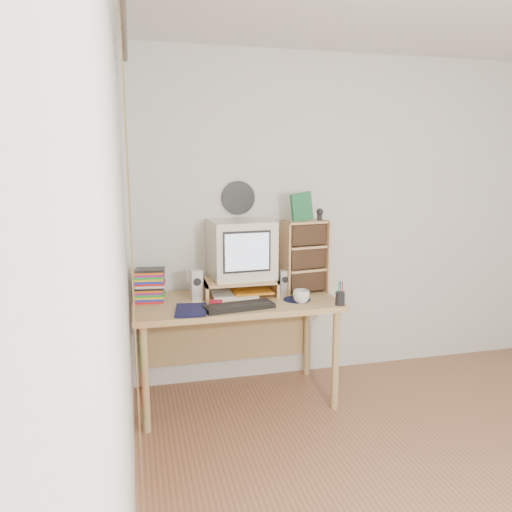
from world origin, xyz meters
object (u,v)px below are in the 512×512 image
dvd_stack (150,282)px  mug (301,296)px  keyboard (239,307)px  cd_rack (305,257)px  diary (175,309)px  desk (234,315)px  crt_monitor (242,249)px

dvd_stack → mug: (1.00, -0.28, -0.09)m
keyboard → cd_rack: cd_rack is taller
dvd_stack → diary: (0.15, -0.30, -0.11)m
desk → mug: bearing=-30.7°
keyboard → dvd_stack: 0.65m
desk → crt_monitor: (0.08, 0.09, 0.46)m
crt_monitor → mug: 0.55m
crt_monitor → cd_rack: 0.46m
keyboard → dvd_stack: (-0.56, 0.32, 0.12)m
keyboard → diary: bearing=168.3°
crt_monitor → keyboard: 0.49m
desk → mug: size_ratio=12.42×
crt_monitor → cd_rack: crt_monitor is taller
desk → dvd_stack: (-0.58, 0.04, 0.27)m
crt_monitor → diary: (-0.51, -0.35, -0.30)m
cd_rack → diary: (-0.97, -0.29, -0.24)m
crt_monitor → dvd_stack: crt_monitor is taller
crt_monitor → keyboard: (-0.10, -0.37, -0.31)m
diary → desk: bearing=39.7°
mug → cd_rack: bearing=66.9°
cd_rack → mug: (-0.12, -0.28, -0.22)m
keyboard → dvd_stack: size_ratio=1.65×
dvd_stack → cd_rack: 1.12m
desk → keyboard: size_ratio=3.07×
crt_monitor → desk: bearing=-136.3°
cd_rack → mug: bearing=-120.8°
desk → diary: (-0.43, -0.26, 0.16)m
desk → diary: diary is taller
keyboard → mug: (0.44, 0.04, 0.03)m
desk → cd_rack: cd_rack is taller
dvd_stack → mug: dvd_stack is taller
desk → keyboard: bearing=-93.8°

